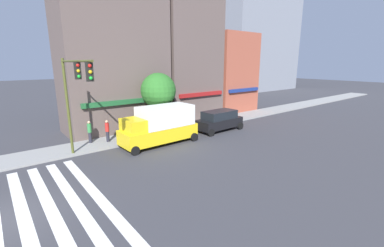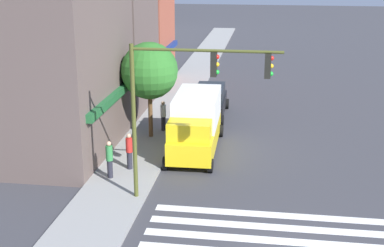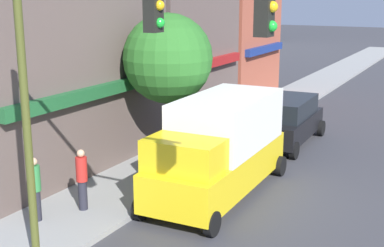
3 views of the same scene
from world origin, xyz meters
name	(u,v)px [view 3 (image 3 of 3)]	position (x,y,z in m)	size (l,w,h in m)	color
traffic_signal	(104,62)	(4.20, 4.26, 4.86)	(0.32, 6.00, 6.66)	#474C1E
box_truck_yellow	(220,145)	(10.38, 4.70, 1.59)	(6.25, 2.42, 3.04)	yellow
suv_black	(287,120)	(16.96, 4.70, 1.03)	(4.75, 2.12, 1.94)	black
pedestrian_white_shirt	(196,132)	(13.17, 7.00, 1.07)	(0.32, 0.32, 1.77)	#23232D
pedestrian_green_top	(35,188)	(5.96, 8.07, 1.07)	(0.32, 0.32, 1.77)	#23232D
pedestrian_red_jacket	(82,178)	(7.15, 7.45, 1.07)	(0.32, 0.32, 1.77)	#23232D
street_tree	(168,59)	(12.03, 7.50, 3.92)	(3.14, 3.14, 5.35)	brown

